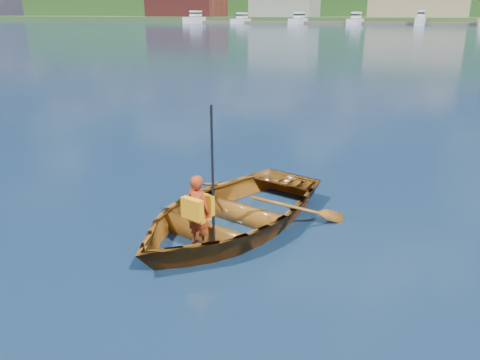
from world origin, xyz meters
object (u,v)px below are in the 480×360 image
at_px(rowboat, 229,212).
at_px(child_paddler, 198,210).
at_px(marina_yachts, 420,20).
at_px(dock, 464,24).

relative_size(rowboat, child_paddler, 2.25).
bearing_deg(child_paddler, marina_yachts, 91.39).
distance_m(dock, marina_yachts, 12.53).
xyz_separation_m(rowboat, marina_yachts, (-3.56, 142.97, 1.11)).
bearing_deg(dock, rowboat, -93.11).
bearing_deg(child_paddler, dock, 86.89).
distance_m(child_paddler, dock, 148.80).
height_order(rowboat, marina_yachts, marina_yachts).
distance_m(child_paddler, marina_yachts, 143.93).
bearing_deg(marina_yachts, rowboat, -88.57).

